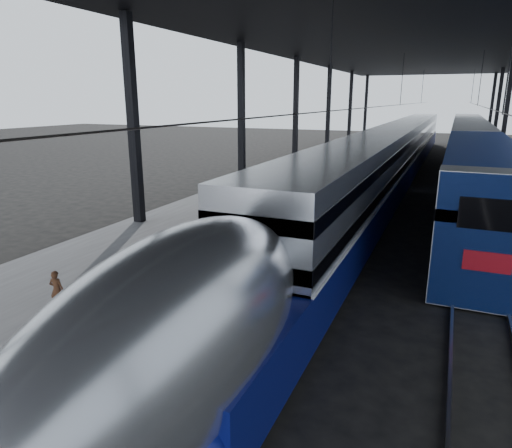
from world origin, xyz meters
The scene contains 8 objects.
ground centered at (0.00, 0.00, 0.00)m, with size 160.00×160.00×0.00m, color black.
platform centered at (-3.50, 20.00, 0.50)m, with size 6.00×80.00×1.00m, color #4C4C4F.
yellow_strip centered at (-0.70, 20.00, 1.00)m, with size 0.30×80.00×0.01m, color gold.
rails centered at (4.50, 20.00, 0.08)m, with size 6.52×80.00×0.16m.
canopy centered at (1.90, 20.00, 9.12)m, with size 18.00×75.00×9.47m.
tgv_train centered at (2.00, 23.39, 1.89)m, with size 2.81×65.20×4.03m.
second_train centered at (7.00, 30.73, 2.03)m, with size 2.91×56.05×4.01m.
child centered at (-2.50, -2.50, 1.49)m, with size 0.35×0.23×0.97m, color #452717.
Camera 1 is at (5.84, -9.85, 5.87)m, focal length 32.00 mm.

